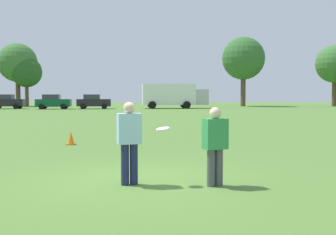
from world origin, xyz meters
The scene contains 13 objects.
ground_plane centered at (0.00, 0.00, 0.00)m, with size 174.81×174.81×0.00m, color #517A33.
player_thrower centered at (-0.10, -0.44, 0.94)m, with size 0.52×0.38×1.66m.
player_defender centered at (1.59, -0.61, 0.87)m, with size 0.52×0.41×1.56m.
frisbee centered at (0.57, -0.44, 1.13)m, with size 0.28×0.27×0.10m.
traffic_cone centered at (-2.62, 6.24, 0.23)m, with size 0.32×0.32×0.48m.
parked_car_mid_left centered at (-18.31, 43.95, 0.92)m, with size 4.32×2.46×1.82m.
parked_car_center centered at (-12.19, 42.79, 0.92)m, with size 4.32×2.46×1.82m.
parked_car_mid_right centered at (-7.27, 43.40, 0.92)m, with size 4.32×2.46×1.82m.
box_truck centered at (2.88, 44.92, 1.75)m, with size 8.66×3.41×3.18m.
tree_center_elm centered at (-20.61, 55.39, 6.67)m, with size 5.97×5.97×9.70m.
tree_east_birch centered at (-19.06, 54.68, 5.19)m, with size 4.65×4.65×7.55m.
tree_east_oak centered at (14.02, 53.95, 7.28)m, with size 6.52×6.52×10.59m.
tree_far_east_pine centered at (27.66, 52.69, 6.41)m, with size 5.73×5.73×9.31m.
Camera 1 is at (0.40, -8.60, 1.81)m, focal length 43.83 mm.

